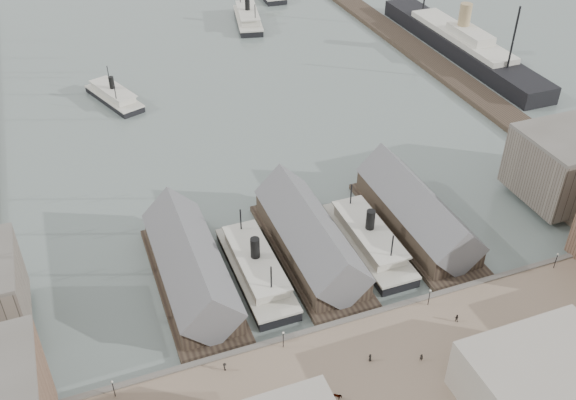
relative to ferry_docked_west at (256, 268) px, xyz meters
name	(u,v)px	position (x,y,z in m)	size (l,w,h in m)	color
ground	(342,307)	(13.00, -14.53, -2.52)	(900.00, 900.00, 0.00)	#596762
quay	(391,381)	(13.00, -34.53, -1.52)	(180.00, 30.00, 2.00)	#7B6653
seawall	(354,322)	(13.00, -19.73, -1.37)	(180.00, 1.20, 2.30)	#59544C
east_wharf	(440,68)	(91.00, 75.47, -1.72)	(10.00, 180.00, 1.60)	#2D231C
ferry_shed_west	(191,268)	(-13.00, 2.35, 2.12)	(14.00, 42.00, 12.60)	#2D231C
ferry_shed_center	(310,239)	(13.00, 2.35, 2.12)	(14.00, 42.00, 12.60)	#2D231C
ferry_shed_east	(417,213)	(39.00, 2.35, 2.12)	(14.00, 42.00, 12.60)	#2D231C
street_bldg_center	(539,378)	(33.00, -46.53, 4.48)	(24.00, 16.00, 10.00)	gray
lamp_post_far_w	(113,386)	(-32.00, -21.53, 2.20)	(0.44, 0.44, 3.92)	black
lamp_post_near_w	(283,337)	(-2.00, -21.53, 2.20)	(0.44, 0.44, 3.92)	black
lamp_post_near_e	(430,294)	(28.00, -21.53, 2.20)	(0.44, 0.44, 3.92)	black
lamp_post_far_e	(557,258)	(58.00, -21.53, 2.20)	(0.44, 0.44, 3.92)	black
ferry_docked_west	(256,268)	(0.00, 0.00, 0.00)	(9.02, 30.08, 10.74)	black
ferry_docked_east	(369,239)	(26.00, 0.09, -0.01)	(9.01, 30.02, 10.72)	black
ferry_open_near	(114,96)	(-15.60, 91.18, -0.46)	(15.52, 25.59, 8.77)	black
ferry_open_mid	(248,17)	(43.66, 140.24, -0.01)	(14.92, 31.14, 10.69)	black
ocean_steamer	(461,43)	(105.00, 85.20, 1.34)	(12.27, 89.70, 17.94)	black
horse_cart_right	(517,338)	(38.12, -35.49, 0.34)	(4.90, 3.02, 1.71)	black
pedestrian_2	(225,367)	(-13.32, -22.82, 0.33)	(1.09, 0.63, 1.69)	black
pedestrian_4	(370,358)	(11.20, -29.90, 0.27)	(0.77, 0.50, 1.58)	black
pedestrian_5	(421,357)	(19.63, -33.08, 0.30)	(0.60, 0.44, 1.64)	black
pedestrian_6	(457,318)	(30.72, -27.16, 0.30)	(0.79, 0.62, 1.63)	black
pedestrian_7	(543,331)	(43.71, -35.64, 0.26)	(1.01, 0.58, 1.56)	black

